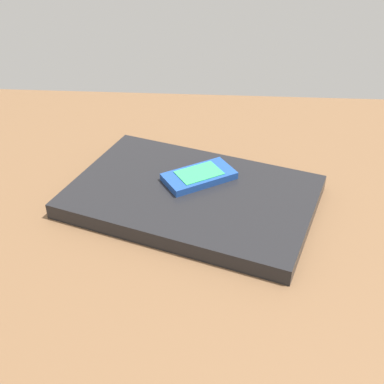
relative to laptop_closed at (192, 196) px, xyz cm
name	(u,v)px	position (x,y,z in cm)	size (l,w,h in cm)	color
desk_surface	(214,207)	(3.30, 1.36, -2.70)	(120.00, 80.00, 3.00)	brown
laptop_closed	(192,196)	(0.00, 0.00, 0.00)	(35.66, 23.32, 2.40)	black
cell_phone_on_laptop	(199,176)	(0.89, 2.95, 1.79)	(11.98, 10.40, 1.25)	#1E479E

